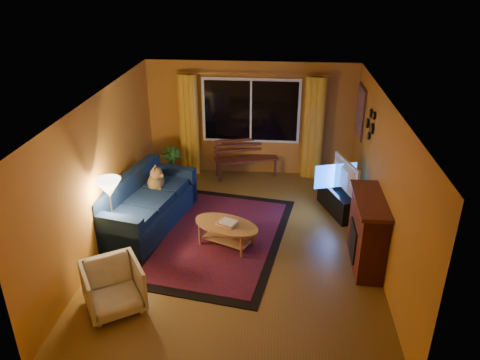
# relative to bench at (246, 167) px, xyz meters

# --- Properties ---
(floor) EXTENTS (4.50, 6.00, 0.02)m
(floor) POSITION_rel_bench_xyz_m (0.08, -2.75, -0.22)
(floor) COLOR brown
(floor) RESTS_ON ground
(ceiling) EXTENTS (4.50, 6.00, 0.02)m
(ceiling) POSITION_rel_bench_xyz_m (0.08, -2.75, 2.30)
(ceiling) COLOR white
(ceiling) RESTS_ON ground
(wall_back) EXTENTS (4.50, 0.02, 2.50)m
(wall_back) POSITION_rel_bench_xyz_m (0.08, 0.26, 1.04)
(wall_back) COLOR #BC7829
(wall_back) RESTS_ON ground
(wall_left) EXTENTS (0.02, 6.00, 2.50)m
(wall_left) POSITION_rel_bench_xyz_m (-2.18, -2.75, 1.04)
(wall_left) COLOR #BC7829
(wall_left) RESTS_ON ground
(wall_right) EXTENTS (0.02, 6.00, 2.50)m
(wall_right) POSITION_rel_bench_xyz_m (2.34, -2.75, 1.04)
(wall_right) COLOR #BC7829
(wall_right) RESTS_ON ground
(window) EXTENTS (2.00, 0.02, 1.30)m
(window) POSITION_rel_bench_xyz_m (0.08, 0.19, 1.24)
(window) COLOR black
(window) RESTS_ON wall_back
(curtain_rod) EXTENTS (3.20, 0.03, 0.03)m
(curtain_rod) POSITION_rel_bench_xyz_m (0.08, 0.15, 2.04)
(curtain_rod) COLOR #BF8C3F
(curtain_rod) RESTS_ON wall_back
(curtain_left) EXTENTS (0.36, 0.36, 2.24)m
(curtain_left) POSITION_rel_bench_xyz_m (-1.27, 0.13, 0.91)
(curtain_left) COLOR gold
(curtain_left) RESTS_ON ground
(curtain_right) EXTENTS (0.36, 0.36, 2.24)m
(curtain_right) POSITION_rel_bench_xyz_m (1.43, 0.13, 0.91)
(curtain_right) COLOR gold
(curtain_right) RESTS_ON ground
(bench) EXTENTS (1.44, 0.80, 0.42)m
(bench) POSITION_rel_bench_xyz_m (0.00, 0.00, 0.00)
(bench) COLOR #4C2116
(bench) RESTS_ON ground
(potted_plant) EXTENTS (0.58, 0.58, 0.80)m
(potted_plant) POSITION_rel_bench_xyz_m (-1.57, -0.49, 0.19)
(potted_plant) COLOR #235B1E
(potted_plant) RESTS_ON ground
(sofa) EXTENTS (1.46, 2.43, 0.92)m
(sofa) POSITION_rel_bench_xyz_m (-1.61, -2.29, 0.25)
(sofa) COLOR #0C1B3C
(sofa) RESTS_ON ground
(dog) EXTENTS (0.46, 0.54, 0.51)m
(dog) POSITION_rel_bench_xyz_m (-1.56, -1.78, 0.50)
(dog) COLOR brown
(dog) RESTS_ON sofa
(armchair) EXTENTS (1.00, 0.99, 0.77)m
(armchair) POSITION_rel_bench_xyz_m (-1.47, -4.54, 0.18)
(armchair) COLOR beige
(armchair) RESTS_ON ground
(floor_lamp) EXTENTS (0.28, 0.28, 1.30)m
(floor_lamp) POSITION_rel_bench_xyz_m (-1.91, -3.17, 0.44)
(floor_lamp) COLOR #BF8C3F
(floor_lamp) RESTS_ON ground
(rug) EXTENTS (2.64, 3.64, 0.02)m
(rug) POSITION_rel_bench_xyz_m (-0.26, -2.63, -0.20)
(rug) COLOR maroon
(rug) RESTS_ON ground
(coffee_table) EXTENTS (1.52, 1.52, 0.42)m
(coffee_table) POSITION_rel_bench_xyz_m (-0.12, -2.85, 0.00)
(coffee_table) COLOR #B37C40
(coffee_table) RESTS_ON ground
(tv_console) EXTENTS (0.73, 1.17, 0.46)m
(tv_console) POSITION_rel_bench_xyz_m (1.88, -1.48, 0.02)
(tv_console) COLOR black
(tv_console) RESTS_ON ground
(television) EXTENTS (0.43, 1.01, 0.58)m
(television) POSITION_rel_bench_xyz_m (1.88, -1.48, 0.55)
(television) COLOR black
(television) RESTS_ON tv_console
(fireplace) EXTENTS (0.40, 1.20, 1.10)m
(fireplace) POSITION_rel_bench_xyz_m (2.13, -3.15, 0.34)
(fireplace) COLOR maroon
(fireplace) RESTS_ON ground
(mirror_cluster) EXTENTS (0.06, 0.60, 0.56)m
(mirror_cluster) POSITION_rel_bench_xyz_m (2.29, -1.45, 1.59)
(mirror_cluster) COLOR black
(mirror_cluster) RESTS_ON wall_right
(painting) EXTENTS (0.04, 0.76, 0.96)m
(painting) POSITION_rel_bench_xyz_m (2.30, -0.30, 1.44)
(painting) COLOR orange
(painting) RESTS_ON wall_right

